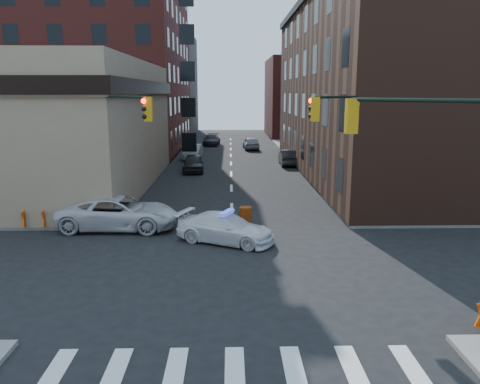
{
  "coord_description": "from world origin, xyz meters",
  "views": [
    {
      "loc": [
        -0.1,
        -17.44,
        6.87
      ],
      "look_at": [
        0.38,
        4.37,
        2.2
      ],
      "focal_mm": 35.0,
      "sensor_mm": 36.0,
      "label": 1
    }
  ],
  "objects_px": {
    "parked_car_wnear": "(193,163)",
    "barricade_nw_a": "(53,212)",
    "pedestrian_a": "(96,206)",
    "barrel_road": "(246,218)",
    "police_car": "(225,228)",
    "parked_car_enear": "(288,157)",
    "barrel_bank": "(133,221)",
    "parked_car_wfar": "(193,152)",
    "pickup": "(119,213)"
  },
  "relations": [
    {
      "from": "parked_car_wnear",
      "to": "barricade_nw_a",
      "type": "height_order",
      "value": "parked_car_wnear"
    },
    {
      "from": "pedestrian_a",
      "to": "barrel_road",
      "type": "xyz_separation_m",
      "value": [
        7.94,
        -1.29,
        -0.37
      ]
    },
    {
      "from": "police_car",
      "to": "pedestrian_a",
      "type": "relative_size",
      "value": 2.94
    },
    {
      "from": "pedestrian_a",
      "to": "parked_car_enear",
      "type": "bearing_deg",
      "value": 70.57
    },
    {
      "from": "barrel_bank",
      "to": "pedestrian_a",
      "type": "bearing_deg",
      "value": 148.95
    },
    {
      "from": "parked_car_wfar",
      "to": "barricade_nw_a",
      "type": "relative_size",
      "value": 3.62
    },
    {
      "from": "pedestrian_a",
      "to": "barrel_bank",
      "type": "xyz_separation_m",
      "value": [
        2.2,
        -1.33,
        -0.49
      ]
    },
    {
      "from": "police_car",
      "to": "barricade_nw_a",
      "type": "relative_size",
      "value": 3.66
    },
    {
      "from": "pickup",
      "to": "parked_car_enear",
      "type": "xyz_separation_m",
      "value": [
        11.3,
        21.21,
        -0.1
      ]
    },
    {
      "from": "parked_car_wfar",
      "to": "parked_car_enear",
      "type": "height_order",
      "value": "parked_car_wfar"
    },
    {
      "from": "parked_car_wfar",
      "to": "parked_car_enear",
      "type": "bearing_deg",
      "value": -21.42
    },
    {
      "from": "barricade_nw_a",
      "to": "parked_car_enear",
      "type": "bearing_deg",
      "value": 39.77
    },
    {
      "from": "police_car",
      "to": "barrel_bank",
      "type": "relative_size",
      "value": 5.11
    },
    {
      "from": "pickup",
      "to": "parked_car_wfar",
      "type": "xyz_separation_m",
      "value": [
        1.83,
        25.53,
        -0.08
      ]
    },
    {
      "from": "parked_car_enear",
      "to": "pickup",
      "type": "bearing_deg",
      "value": 62.5
    },
    {
      "from": "police_car",
      "to": "parked_car_wfar",
      "type": "height_order",
      "value": "parked_car_wfar"
    },
    {
      "from": "barrel_road",
      "to": "pedestrian_a",
      "type": "bearing_deg",
      "value": 170.77
    },
    {
      "from": "parked_car_wfar",
      "to": "barrel_road",
      "type": "relative_size",
      "value": 4.01
    },
    {
      "from": "parked_car_wnear",
      "to": "barricade_nw_a",
      "type": "bearing_deg",
      "value": -113.07
    },
    {
      "from": "pickup",
      "to": "barrel_road",
      "type": "bearing_deg",
      "value": -89.09
    },
    {
      "from": "police_car",
      "to": "barrel_road",
      "type": "xyz_separation_m",
      "value": [
        1.01,
        2.17,
        -0.1
      ]
    },
    {
      "from": "pedestrian_a",
      "to": "barrel_road",
      "type": "height_order",
      "value": "pedestrian_a"
    },
    {
      "from": "barrel_road",
      "to": "barrel_bank",
      "type": "bearing_deg",
      "value": -179.62
    },
    {
      "from": "pickup",
      "to": "parked_car_enear",
      "type": "relative_size",
      "value": 1.35
    },
    {
      "from": "parked_car_wnear",
      "to": "police_car",
      "type": "bearing_deg",
      "value": -84.11
    },
    {
      "from": "parked_car_wfar",
      "to": "barricade_nw_a",
      "type": "height_order",
      "value": "parked_car_wfar"
    },
    {
      "from": "parked_car_wnear",
      "to": "parked_car_enear",
      "type": "relative_size",
      "value": 0.99
    },
    {
      "from": "barricade_nw_a",
      "to": "police_car",
      "type": "bearing_deg",
      "value": -33.42
    },
    {
      "from": "pedestrian_a",
      "to": "barricade_nw_a",
      "type": "relative_size",
      "value": 1.24
    },
    {
      "from": "parked_car_wnear",
      "to": "parked_car_enear",
      "type": "xyz_separation_m",
      "value": [
        8.83,
        3.63,
        -0.02
      ]
    },
    {
      "from": "parked_car_wfar",
      "to": "pedestrian_a",
      "type": "xyz_separation_m",
      "value": [
        -3.28,
        -24.4,
        0.18
      ]
    },
    {
      "from": "pickup",
      "to": "barricade_nw_a",
      "type": "xyz_separation_m",
      "value": [
        -3.7,
        0.96,
        -0.21
      ]
    },
    {
      "from": "parked_car_wnear",
      "to": "barrel_bank",
      "type": "distance_m",
      "value": 17.86
    },
    {
      "from": "parked_car_wnear",
      "to": "barricade_nw_a",
      "type": "distance_m",
      "value": 17.73
    },
    {
      "from": "parked_car_wfar",
      "to": "barrel_bank",
      "type": "distance_m",
      "value": 25.75
    },
    {
      "from": "pickup",
      "to": "parked_car_wfar",
      "type": "height_order",
      "value": "pickup"
    },
    {
      "from": "parked_car_wnear",
      "to": "pedestrian_a",
      "type": "relative_size",
      "value": 2.79
    },
    {
      "from": "barrel_bank",
      "to": "barricade_nw_a",
      "type": "bearing_deg",
      "value": 165.43
    },
    {
      "from": "police_car",
      "to": "pickup",
      "type": "bearing_deg",
      "value": 91.1
    },
    {
      "from": "parked_car_wfar",
      "to": "barrel_road",
      "type": "distance_m",
      "value": 26.11
    },
    {
      "from": "parked_car_wnear",
      "to": "pedestrian_a",
      "type": "distance_m",
      "value": 16.91
    },
    {
      "from": "parked_car_enear",
      "to": "barrel_bank",
      "type": "relative_size",
      "value": 4.9
    },
    {
      "from": "pickup",
      "to": "parked_car_enear",
      "type": "distance_m",
      "value": 24.04
    },
    {
      "from": "parked_car_wfar",
      "to": "barrel_bank",
      "type": "bearing_deg",
      "value": -89.31
    },
    {
      "from": "parked_car_wnear",
      "to": "pedestrian_a",
      "type": "height_order",
      "value": "pedestrian_a"
    },
    {
      "from": "police_car",
      "to": "barrel_road",
      "type": "bearing_deg",
      "value": -0.93
    },
    {
      "from": "pickup",
      "to": "parked_car_enear",
      "type": "height_order",
      "value": "pickup"
    },
    {
      "from": "parked_car_enear",
      "to": "barrel_road",
      "type": "height_order",
      "value": "parked_car_enear"
    },
    {
      "from": "barrel_road",
      "to": "parked_car_wnear",
      "type": "bearing_deg",
      "value": 102.78
    },
    {
      "from": "barricade_nw_a",
      "to": "pedestrian_a",
      "type": "bearing_deg",
      "value": -9.46
    }
  ]
}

